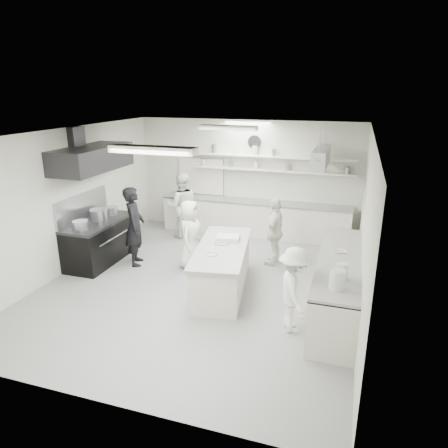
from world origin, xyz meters
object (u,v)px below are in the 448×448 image
(stove, at_px, (100,242))
(right_counter, at_px, (338,285))
(back_counter, at_px, (254,218))
(cook_stove, at_px, (135,226))
(prep_island, at_px, (222,269))
(cook_back, at_px, (182,206))

(stove, bearing_deg, right_counter, -6.52)
(back_counter, xyz_separation_m, cook_stove, (-2.05, -2.69, 0.42))
(right_counter, bearing_deg, prep_island, 176.75)
(cook_stove, height_order, cook_back, cook_stove)
(stove, relative_size, cook_stove, 1.02)
(back_counter, height_order, right_counter, right_counter)
(back_counter, bearing_deg, prep_island, -87.19)
(cook_back, bearing_deg, stove, 36.15)
(back_counter, height_order, prep_island, back_counter)
(cook_stove, bearing_deg, stove, 74.22)
(stove, relative_size, prep_island, 0.79)
(stove, height_order, prep_island, stove)
(back_counter, distance_m, prep_island, 3.28)
(right_counter, height_order, cook_back, cook_back)
(stove, xyz_separation_m, prep_island, (3.06, -0.48, -0.03))
(cook_back, bearing_deg, cook_stove, 56.82)
(stove, xyz_separation_m, right_counter, (5.25, -0.60, 0.02))
(cook_back, bearing_deg, prep_island, 102.04)
(stove, distance_m, back_counter, 4.03)
(right_counter, xyz_separation_m, cook_back, (-4.12, 2.67, 0.39))
(prep_island, bearing_deg, cook_back, 117.91)
(prep_island, distance_m, cook_stove, 2.33)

